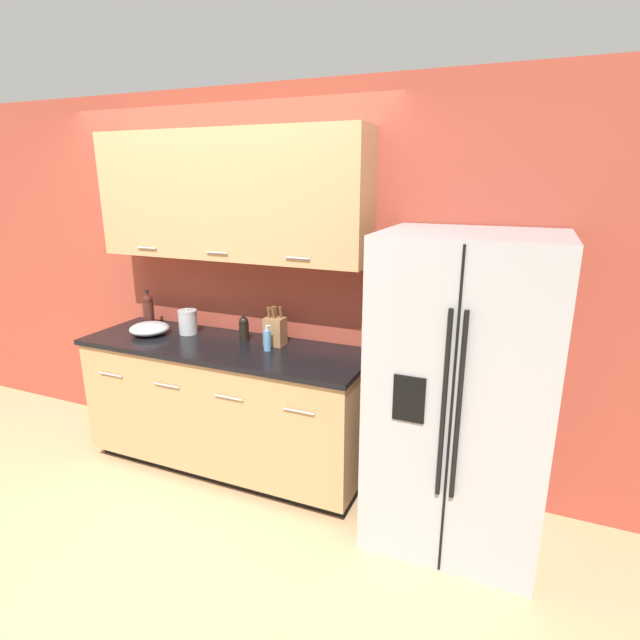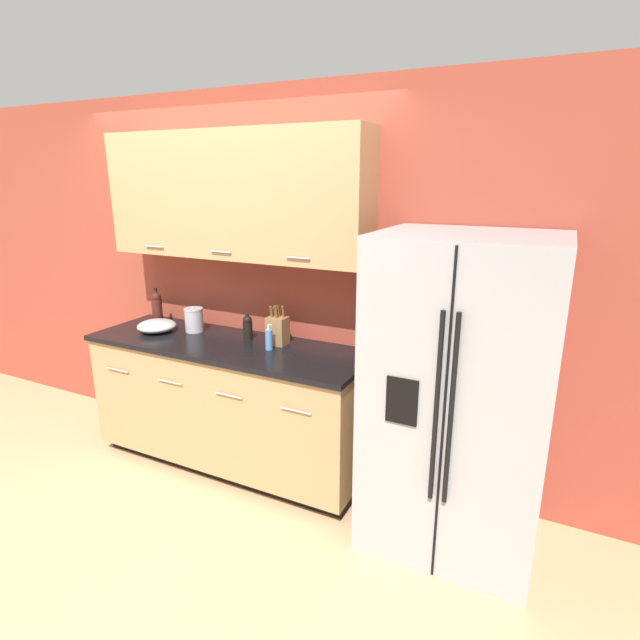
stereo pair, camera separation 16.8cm
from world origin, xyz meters
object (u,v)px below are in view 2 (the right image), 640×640
Objects in this scene: soap_dispenser at (269,339)px; mixing_bowl at (157,326)px; knife_block at (278,330)px; wine_bottle at (157,307)px; refrigerator at (459,396)px; oil_bottle at (248,327)px; steel_canister at (194,320)px.

mixing_bowl is at bearing -178.44° from soap_dispenser.
wine_bottle is (-1.08, 0.01, 0.03)m from knife_block.
knife_block is at bearing 92.91° from soap_dispenser.
knife_block is 0.96m from mixing_bowl.
refrigerator is 1.28m from knife_block.
wine_bottle is at bearing 130.94° from mixing_bowl.
soap_dispenser is (0.01, -0.12, -0.03)m from knife_block.
oil_bottle is at bearing 154.23° from soap_dispenser.
oil_bottle is at bearing 11.67° from mixing_bowl.
oil_bottle is 0.65× the size of mixing_bowl.
refrigerator reaches higher than steel_canister.
refrigerator is 6.24× the size of wine_bottle.
oil_bottle reaches higher than mixing_bowl.
refrigerator is 6.35× the size of mixing_bowl.
refrigerator is 2.20m from mixing_bowl.
mixing_bowl is (-2.20, 0.04, 0.10)m from refrigerator.
steel_canister is (-1.95, 0.17, 0.14)m from refrigerator.
knife_block reaches higher than oil_bottle.
wine_bottle reaches higher than mixing_bowl.
steel_canister is at bearing -177.71° from oil_bottle.
soap_dispenser is at bearing 176.98° from refrigerator.
refrigerator reaches higher than soap_dispenser.
wine_bottle is at bearing 179.70° from knife_block.
steel_canister is (-0.70, -0.02, -0.01)m from knife_block.
soap_dispenser is at bearing -6.69° from wine_bottle.
refrigerator is at bearing -7.06° from oil_bottle.
refrigerator is 2.34m from wine_bottle.
knife_block reaches higher than steel_canister.
refrigerator reaches higher than knife_block.
mixing_bowl is at bearing 178.96° from refrigerator.
knife_block is 0.70m from steel_canister.
knife_block is 0.24m from oil_bottle.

